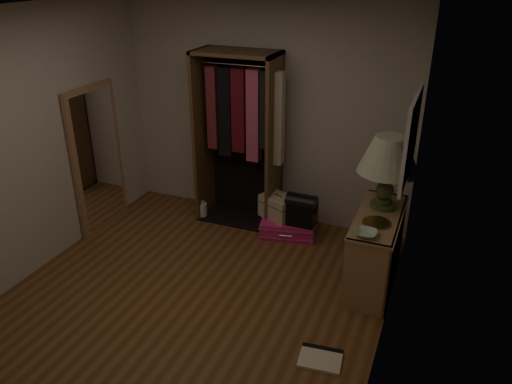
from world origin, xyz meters
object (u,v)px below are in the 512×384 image
floor_mirror (97,159)px  train_case (278,207)px  pink_suitcase (288,226)px  table_lamp (389,156)px  console_bookshelf (376,246)px  open_wardrobe (242,126)px  black_bag (301,209)px  white_jug (202,210)px

floor_mirror → train_case: 2.17m
pink_suitcase → table_lamp: bearing=-31.8°
train_case → table_lamp: table_lamp is taller
pink_suitcase → table_lamp: (1.09, -0.40, 1.18)m
console_bookshelf → open_wardrobe: bearing=157.3°
table_lamp → pink_suitcase: bearing=159.7°
console_bookshelf → train_case: bearing=155.4°
console_bookshelf → open_wardrobe: open_wardrobe is taller
floor_mirror → open_wardrobe: bearing=27.2°
console_bookshelf → table_lamp: table_lamp is taller
open_wardrobe → floor_mirror: (-1.50, -0.77, -0.35)m
pink_suitcase → black_bag: bearing=-27.3°
open_wardrobe → table_lamp: (1.75, -0.57, 0.08)m
pink_suitcase → black_bag: size_ratio=1.93×
console_bookshelf → black_bag: bearing=151.0°
floor_mirror → train_case: size_ratio=3.55×
train_case → table_lamp: (1.23, -0.41, 0.95)m
open_wardrobe → table_lamp: 1.84m
open_wardrobe → console_bookshelf: bearing=-22.7°
table_lamp → console_bookshelf: bearing=-91.6°
open_wardrobe → white_jug: bearing=-160.9°
open_wardrobe → black_bag: open_wardrobe is taller
floor_mirror → table_lamp: floor_mirror is taller
open_wardrobe → table_lamp: open_wardrobe is taller
console_bookshelf → open_wardrobe: 2.06m
black_bag → white_jug: (-1.31, 0.05, -0.29)m
pink_suitcase → open_wardrobe: bearing=153.9°
floor_mirror → table_lamp: (3.24, 0.20, 0.43)m
white_jug → open_wardrobe: bearing=19.1°
console_bookshelf → black_bag: (-0.93, 0.51, -0.01)m
open_wardrobe → train_case: 1.03m
pink_suitcase → black_bag: 0.33m
open_wardrobe → pink_suitcase: size_ratio=2.88×
console_bookshelf → open_wardrobe: size_ratio=0.55×
floor_mirror → white_jug: bearing=30.8°
console_bookshelf → train_case: 1.35m
table_lamp → black_bag: bearing=158.9°
console_bookshelf → open_wardrobe: (-1.74, 0.73, 0.82)m
pink_suitcase → table_lamp: table_lamp is taller
pink_suitcase → train_case: size_ratio=1.49×
open_wardrobe → floor_mirror: 1.72m
pink_suitcase → white_jug: white_jug is taller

